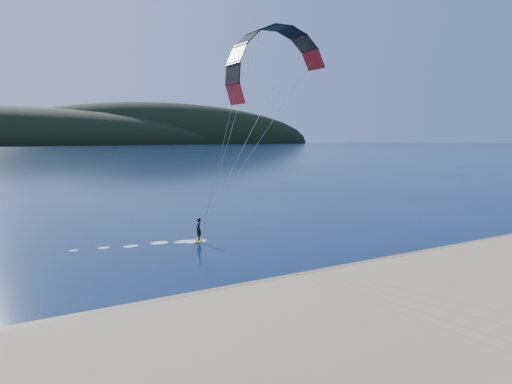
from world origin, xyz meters
The scene contains 3 objects.
ground centered at (0.00, 0.00, 0.00)m, with size 1800.00×1800.00×0.00m, color #071C38.
wet_sand centered at (0.00, 4.50, 0.05)m, with size 220.00×2.50×0.10m.
kitesurfer_near centered at (5.89, 14.09, 13.10)m, with size 20.68×7.22×17.21m.
Camera 1 is at (-15.08, -18.03, 8.77)m, focal length 32.61 mm.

